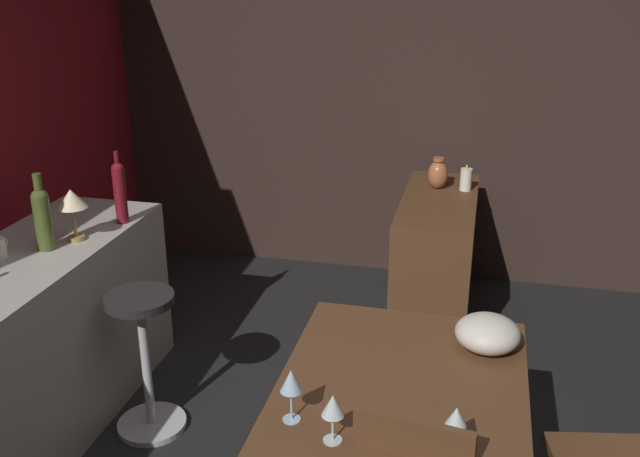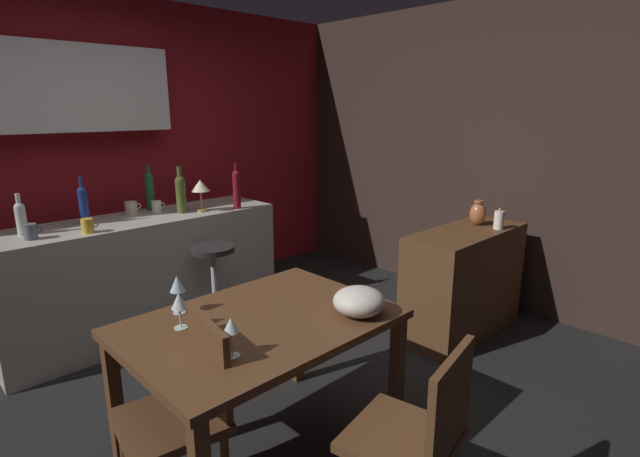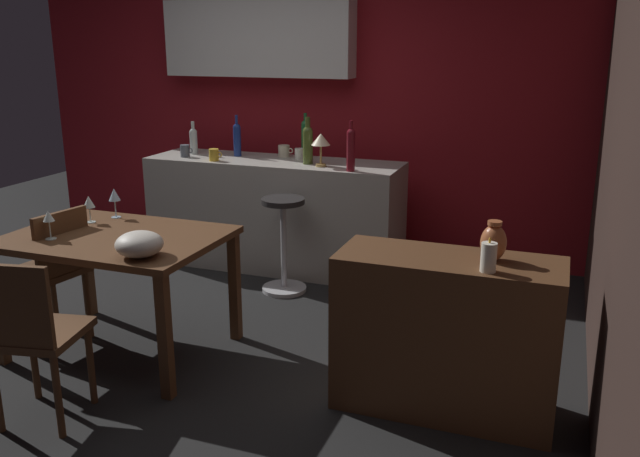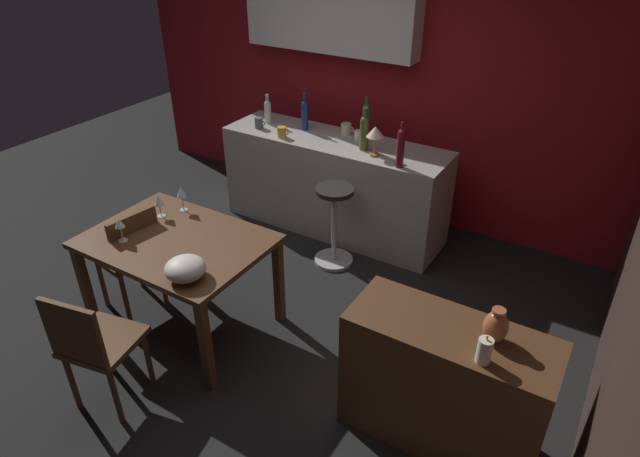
{
  "view_description": "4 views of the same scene",
  "coord_description": "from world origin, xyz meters",
  "px_view_note": "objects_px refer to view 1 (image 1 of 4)",
  "views": [
    {
      "loc": [
        -2.3,
        -0.56,
        2.18
      ],
      "look_at": [
        0.97,
        0.22,
        0.88
      ],
      "focal_mm": 39.85,
      "sensor_mm": 36.0,
      "label": 1
    },
    {
      "loc": [
        -1.41,
        -2.02,
        1.71
      ],
      "look_at": [
        0.91,
        0.37,
        0.86
      ],
      "focal_mm": 26.68,
      "sensor_mm": 36.0,
      "label": 2
    },
    {
      "loc": [
        2.26,
        -3.43,
        1.85
      ],
      "look_at": [
        0.93,
        0.15,
        0.76
      ],
      "focal_mm": 37.36,
      "sensor_mm": 36.0,
      "label": 3
    },
    {
      "loc": [
        2.3,
        -2.48,
        2.7
      ],
      "look_at": [
        0.67,
        0.18,
        0.82
      ],
      "focal_mm": 30.29,
      "sensor_mm": 36.0,
      "label": 4
    }
  ],
  "objects_px": {
    "wine_glass_left": "(333,407)",
    "wine_bottle_ruby": "(120,190)",
    "fruit_bowl": "(488,333)",
    "sideboard_cabinet": "(435,261)",
    "pillar_candle_tall": "(466,179)",
    "wine_glass_center": "(456,419)",
    "vase_copper": "(438,174)",
    "wine_bottle_olive": "(42,216)",
    "bar_stool": "(146,359)",
    "counter_lamp": "(72,201)",
    "wine_glass_right": "(291,382)",
    "dining_table": "(399,414)"
  },
  "relations": [
    {
      "from": "wine_glass_right",
      "to": "counter_lamp",
      "type": "relative_size",
      "value": 0.75
    },
    {
      "from": "wine_glass_left",
      "to": "wine_bottle_olive",
      "type": "xyz_separation_m",
      "value": [
        0.86,
        1.55,
        0.2
      ]
    },
    {
      "from": "wine_glass_left",
      "to": "wine_glass_center",
      "type": "height_order",
      "value": "wine_glass_left"
    },
    {
      "from": "pillar_candle_tall",
      "to": "vase_copper",
      "type": "xyz_separation_m",
      "value": [
        0.0,
        0.17,
        0.02
      ]
    },
    {
      "from": "wine_glass_left",
      "to": "wine_bottle_olive",
      "type": "relative_size",
      "value": 0.47
    },
    {
      "from": "bar_stool",
      "to": "wine_glass_right",
      "type": "height_order",
      "value": "wine_glass_right"
    },
    {
      "from": "wine_glass_left",
      "to": "pillar_candle_tall",
      "type": "bearing_deg",
      "value": -6.93
    },
    {
      "from": "fruit_bowl",
      "to": "vase_copper",
      "type": "height_order",
      "value": "vase_copper"
    },
    {
      "from": "dining_table",
      "to": "bar_stool",
      "type": "relative_size",
      "value": 1.71
    },
    {
      "from": "wine_glass_left",
      "to": "wine_bottle_ruby",
      "type": "distance_m",
      "value": 1.88
    },
    {
      "from": "dining_table",
      "to": "counter_lamp",
      "type": "relative_size",
      "value": 4.83
    },
    {
      "from": "dining_table",
      "to": "fruit_bowl",
      "type": "height_order",
      "value": "fruit_bowl"
    },
    {
      "from": "dining_table",
      "to": "wine_bottle_ruby",
      "type": "distance_m",
      "value": 1.87
    },
    {
      "from": "wine_glass_center",
      "to": "pillar_candle_tall",
      "type": "distance_m",
      "value": 2.44
    },
    {
      "from": "wine_bottle_ruby",
      "to": "counter_lamp",
      "type": "height_order",
      "value": "wine_bottle_ruby"
    },
    {
      "from": "dining_table",
      "to": "bar_stool",
      "type": "distance_m",
      "value": 1.4
    },
    {
      "from": "fruit_bowl",
      "to": "sideboard_cabinet",
      "type": "bearing_deg",
      "value": 11.03
    },
    {
      "from": "bar_stool",
      "to": "counter_lamp",
      "type": "distance_m",
      "value": 0.82
    },
    {
      "from": "fruit_bowl",
      "to": "wine_bottle_ruby",
      "type": "distance_m",
      "value": 1.95
    },
    {
      "from": "wine_bottle_olive",
      "to": "vase_copper",
      "type": "xyz_separation_m",
      "value": [
        1.61,
        -1.68,
        -0.16
      ]
    },
    {
      "from": "wine_glass_left",
      "to": "vase_copper",
      "type": "height_order",
      "value": "vase_copper"
    },
    {
      "from": "bar_stool",
      "to": "vase_copper",
      "type": "distance_m",
      "value": 2.1
    },
    {
      "from": "wine_glass_right",
      "to": "vase_copper",
      "type": "distance_m",
      "value": 2.41
    },
    {
      "from": "dining_table",
      "to": "wine_glass_center",
      "type": "xyz_separation_m",
      "value": [
        -0.29,
        -0.2,
        0.22
      ]
    },
    {
      "from": "wine_glass_center",
      "to": "counter_lamp",
      "type": "xyz_separation_m",
      "value": [
        0.96,
        1.85,
        0.23
      ]
    },
    {
      "from": "wine_bottle_olive",
      "to": "fruit_bowl",
      "type": "bearing_deg",
      "value": -94.67
    },
    {
      "from": "wine_bottle_olive",
      "to": "pillar_candle_tall",
      "type": "height_order",
      "value": "wine_bottle_olive"
    },
    {
      "from": "dining_table",
      "to": "wine_glass_center",
      "type": "distance_m",
      "value": 0.42
    },
    {
      "from": "wine_glass_right",
      "to": "wine_glass_center",
      "type": "relative_size",
      "value": 1.13
    },
    {
      "from": "bar_stool",
      "to": "vase_copper",
      "type": "bearing_deg",
      "value": -36.82
    },
    {
      "from": "dining_table",
      "to": "counter_lamp",
      "type": "xyz_separation_m",
      "value": [
        0.67,
        1.65,
        0.45
      ]
    },
    {
      "from": "wine_glass_left",
      "to": "vase_copper",
      "type": "distance_m",
      "value": 2.47
    },
    {
      "from": "dining_table",
      "to": "wine_bottle_olive",
      "type": "xyz_separation_m",
      "value": [
        0.54,
        1.72,
        0.42
      ]
    },
    {
      "from": "wine_glass_center",
      "to": "vase_copper",
      "type": "xyz_separation_m",
      "value": [
        2.44,
        0.25,
        0.04
      ]
    },
    {
      "from": "fruit_bowl",
      "to": "wine_glass_right",
      "type": "bearing_deg",
      "value": 134.84
    },
    {
      "from": "wine_glass_left",
      "to": "fruit_bowl",
      "type": "relative_size",
      "value": 0.67
    },
    {
      "from": "sideboard_cabinet",
      "to": "counter_lamp",
      "type": "bearing_deg",
      "value": 128.0
    },
    {
      "from": "wine_bottle_olive",
      "to": "counter_lamp",
      "type": "distance_m",
      "value": 0.15
    },
    {
      "from": "fruit_bowl",
      "to": "vase_copper",
      "type": "distance_m",
      "value": 1.81
    },
    {
      "from": "wine_glass_right",
      "to": "wine_glass_left",
      "type": "bearing_deg",
      "value": -115.63
    },
    {
      "from": "dining_table",
      "to": "wine_glass_left",
      "type": "xyz_separation_m",
      "value": [
        -0.31,
        0.17,
        0.22
      ]
    },
    {
      "from": "bar_stool",
      "to": "wine_glass_right",
      "type": "bearing_deg",
      "value": -129.1
    },
    {
      "from": "dining_table",
      "to": "wine_bottle_ruby",
      "type": "relative_size",
      "value": 3.29
    },
    {
      "from": "sideboard_cabinet",
      "to": "wine_glass_center",
      "type": "distance_m",
      "value": 2.3
    },
    {
      "from": "bar_stool",
      "to": "wine_glass_center",
      "type": "height_order",
      "value": "wine_glass_center"
    },
    {
      "from": "dining_table",
      "to": "wine_bottle_olive",
      "type": "relative_size",
      "value": 3.37
    },
    {
      "from": "bar_stool",
      "to": "wine_glass_right",
      "type": "distance_m",
      "value": 1.31
    },
    {
      "from": "sideboard_cabinet",
      "to": "fruit_bowl",
      "type": "xyz_separation_m",
      "value": [
        -1.58,
        -0.31,
        0.4
      ]
    },
    {
      "from": "bar_stool",
      "to": "counter_lamp",
      "type": "xyz_separation_m",
      "value": [
        0.15,
        0.39,
        0.71
      ]
    },
    {
      "from": "sideboard_cabinet",
      "to": "wine_glass_right",
      "type": "xyz_separation_m",
      "value": [
        -2.19,
        0.31,
        0.48
      ]
    }
  ]
}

